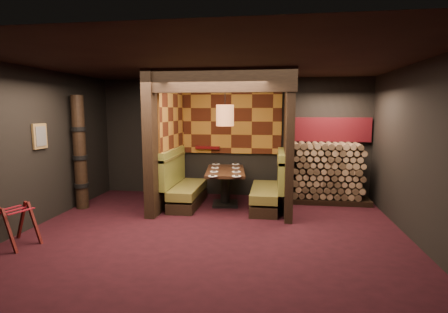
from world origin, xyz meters
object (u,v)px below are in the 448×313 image
at_px(booth_bench_left, 183,187).
at_px(firewood_stack, 330,173).
at_px(luggage_rack, 16,224).
at_px(pendant_lamp, 225,115).
at_px(dining_table, 225,180).
at_px(totem_column, 80,153).
at_px(booth_bench_right, 270,190).

height_order(booth_bench_left, firewood_stack, firewood_stack).
xyz_separation_m(luggage_rack, firewood_stack, (5.22, 3.34, 0.34)).
distance_m(pendant_lamp, firewood_stack, 2.74).
relative_size(dining_table, pendant_lamp, 1.45).
xyz_separation_m(booth_bench_left, totem_column, (-2.09, -0.55, 0.79)).
height_order(pendant_lamp, luggage_rack, pendant_lamp).
xyz_separation_m(booth_bench_right, totem_column, (-3.98, -0.55, 0.79)).
bearing_deg(booth_bench_left, dining_table, 7.10).
xyz_separation_m(pendant_lamp, firewood_stack, (2.32, 0.64, -1.30)).
distance_m(booth_bench_left, dining_table, 0.94).
bearing_deg(luggage_rack, dining_table, 43.63).
distance_m(pendant_lamp, totem_column, 3.17).
height_order(dining_table, firewood_stack, firewood_stack).
bearing_deg(booth_bench_right, pendant_lamp, 176.17).
distance_m(booth_bench_left, totem_column, 2.30).
bearing_deg(dining_table, luggage_rack, -136.37).
relative_size(booth_bench_left, dining_table, 1.01).
bearing_deg(firewood_stack, dining_table, -165.87).
xyz_separation_m(booth_bench_left, pendant_lamp, (0.92, 0.06, 1.58)).
xyz_separation_m(dining_table, totem_column, (-3.01, -0.66, 0.63)).
xyz_separation_m(dining_table, firewood_stack, (2.32, 0.59, 0.12)).
relative_size(dining_table, luggage_rack, 2.14).
height_order(pendant_lamp, totem_column, pendant_lamp).
bearing_deg(booth_bench_left, firewood_stack, 12.17).
bearing_deg(luggage_rack, booth_bench_left, 53.29).
bearing_deg(booth_bench_left, luggage_rack, -126.71).
relative_size(luggage_rack, totem_column, 0.31).
bearing_deg(totem_column, booth_bench_left, 14.75).
xyz_separation_m(booth_bench_left, luggage_rack, (-1.97, -2.64, -0.05)).
distance_m(dining_table, luggage_rack, 4.00).
relative_size(booth_bench_left, booth_bench_right, 1.00).
xyz_separation_m(booth_bench_right, luggage_rack, (-3.86, -2.64, -0.05)).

